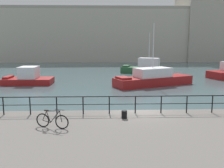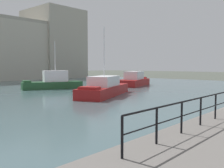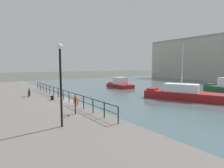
{
  "view_description": "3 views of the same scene",
  "coord_description": "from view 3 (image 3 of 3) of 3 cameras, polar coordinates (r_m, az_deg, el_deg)",
  "views": [
    {
      "loc": [
        -2.19,
        -15.17,
        5.23
      ],
      "look_at": [
        -1.52,
        3.98,
        1.93
      ],
      "focal_mm": 40.08,
      "sensor_mm": 36.0,
      "label": 1
    },
    {
      "loc": [
        -15.81,
        -4.57,
        3.19
      ],
      "look_at": [
        -2.73,
        7.14,
        1.93
      ],
      "focal_mm": 40.6,
      "sensor_mm": 36.0,
      "label": 2
    },
    {
      "loc": [
        17.45,
        -7.21,
        4.47
      ],
      "look_at": [
        -1.12,
        6.05,
        2.15
      ],
      "focal_mm": 28.61,
      "sensor_mm": 36.0,
      "label": 3
    }
  ],
  "objects": [
    {
      "name": "ground_plane",
      "position": [
        19.4,
        -12.82,
        -7.66
      ],
      "size": [
        240.0,
        240.0,
        0.0
      ],
      "primitive_type": "plane",
      "color": "#4C5147"
    },
    {
      "name": "water_basin",
      "position": [
        41.52,
        29.29,
        -1.12
      ],
      "size": [
        80.0,
        60.0,
        0.01
      ],
      "primitive_type": "cube",
      "color": "#476066",
      "rests_on": "ground_plane"
    },
    {
      "name": "moored_blue_motorboat",
      "position": [
        25.56,
        21.35,
        -2.8
      ],
      "size": [
        9.98,
        6.36,
        7.26
      ],
      "rotation": [
        0.0,
        0.0,
        3.56
      ],
      "color": "maroon",
      "rests_on": "water_basin"
    },
    {
      "name": "moored_cabin_cruiser",
      "position": [
        36.84,
        2.58,
        0.05
      ],
      "size": [
        5.84,
        2.99,
        2.16
      ],
      "rotation": [
        0.0,
        0.0,
        3.13
      ],
      "color": "maroon",
      "rests_on": "water_basin"
    },
    {
      "name": "quay_railing",
      "position": [
        19.81,
        -16.13,
        -2.53
      ],
      "size": [
        20.29,
        0.07,
        1.08
      ],
      "color": "black",
      "rests_on": "quay_promenade"
    },
    {
      "name": "parked_bicycle",
      "position": [
        22.78,
        -24.96,
        -2.66
      ],
      "size": [
        1.71,
        0.58,
        0.98
      ],
      "rotation": [
        0.0,
        0.0,
        -0.3
      ],
      "color": "black",
      "rests_on": "quay_promenade"
    },
    {
      "name": "mooring_bollard",
      "position": [
        19.57,
        -18.57,
        -4.23
      ],
      "size": [
        0.32,
        0.32,
        0.44
      ],
      "primitive_type": "cylinder",
      "color": "black",
      "rests_on": "quay_promenade"
    },
    {
      "name": "life_ring_stand",
      "position": [
        13.39,
        -11.49,
        -5.3
      ],
      "size": [
        0.75,
        0.16,
        1.4
      ],
      "color": "black",
      "rests_on": "quay_promenade"
    },
    {
      "name": "quay_lamp_post",
      "position": [
        10.53,
        -16.13,
        2.94
      ],
      "size": [
        0.32,
        0.32,
        4.78
      ],
      "color": "black",
      "rests_on": "quay_promenade"
    }
  ]
}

